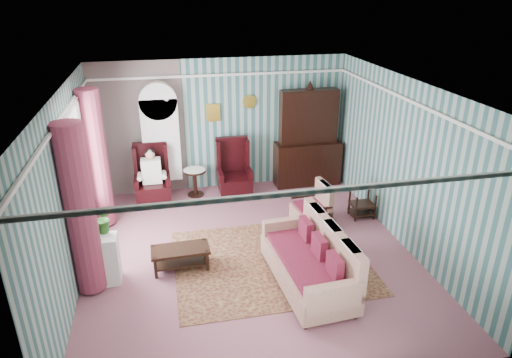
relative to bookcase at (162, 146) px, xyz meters
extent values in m
plane|color=#955762|center=(1.35, -2.84, -1.12)|extent=(6.00, 6.00, 0.00)
cube|color=#345F5E|center=(1.35, 0.16, 0.33)|extent=(5.50, 0.02, 2.90)
cube|color=#345F5E|center=(1.35, -5.84, 0.33)|extent=(5.50, 0.02, 2.90)
cube|color=#345F5E|center=(-1.40, -2.84, 0.33)|extent=(0.02, 6.00, 2.90)
cube|color=#345F5E|center=(4.10, -2.84, 0.33)|extent=(0.02, 6.00, 2.90)
cube|color=silver|center=(1.35, -2.84, 1.78)|extent=(5.50, 6.00, 0.02)
cube|color=#8D485D|center=(-0.45, 0.15, 0.33)|extent=(1.90, 0.01, 2.90)
cube|color=silver|center=(1.35, -2.84, 1.43)|extent=(5.50, 6.00, 0.05)
cube|color=white|center=(-1.37, -2.24, 0.43)|extent=(0.04, 1.50, 1.90)
cylinder|color=#853148|center=(-1.20, -3.29, 0.23)|extent=(0.44, 0.44, 2.60)
cylinder|color=#853148|center=(-1.20, -1.19, 0.23)|extent=(0.44, 0.44, 2.60)
cube|color=gold|center=(1.15, 0.13, 0.63)|extent=(0.30, 0.03, 0.38)
cube|color=white|center=(0.00, 0.00, 0.00)|extent=(0.80, 0.28, 2.24)
cube|color=black|center=(3.25, -0.12, 0.06)|extent=(1.50, 0.56, 2.36)
cube|color=black|center=(-0.25, -0.39, -0.50)|extent=(0.76, 0.80, 1.25)
cube|color=black|center=(1.50, -0.39, -0.50)|extent=(0.76, 0.80, 1.25)
cylinder|color=black|center=(0.65, -0.24, -0.82)|extent=(0.50, 0.50, 0.60)
cube|color=black|center=(3.82, -1.94, -0.85)|extent=(0.45, 0.38, 0.54)
cube|color=white|center=(-1.05, -3.14, -0.72)|extent=(0.55, 0.35, 0.80)
cube|color=#521F1B|center=(1.65, -3.14, -1.11)|extent=(3.20, 2.60, 0.01)
cube|color=beige|center=(2.04, -3.88, -0.62)|extent=(1.07, 2.09, 0.99)
cube|color=beige|center=(2.70, -2.06, -0.67)|extent=(0.93, 0.79, 0.90)
cube|color=black|center=(0.17, -3.01, -0.93)|extent=(0.95, 0.48, 0.38)
imported|color=#285B1C|center=(-1.10, -3.18, -0.12)|extent=(0.41, 0.37, 0.39)
imported|color=#1A4F18|center=(-0.94, -3.00, -0.08)|extent=(0.26, 0.21, 0.47)
imported|color=#1B4F18|center=(-1.15, -3.02, -0.12)|extent=(0.23, 0.23, 0.41)
camera|label=1|loc=(0.05, -9.46, 3.22)|focal=32.00mm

